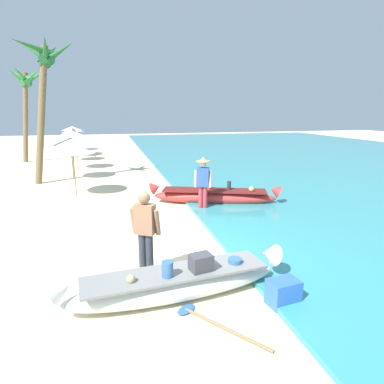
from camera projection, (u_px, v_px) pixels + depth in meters
The scene contains 15 objects.
ground_plane at pixel (181, 261), 6.95m from camera, with size 80.00×80.00×0.00m, color beige.
boat_white_foreground at pixel (177, 283), 5.49m from camera, with size 3.99×1.05×0.78m.
boat_red_midground at pixel (214, 196), 11.12m from camera, with size 4.31×2.08×0.80m.
person_vendor_hatted at pixel (203, 180), 10.21m from camera, with size 0.58×0.44×1.71m.
person_tourist_customer at pixel (145, 231), 5.97m from camera, with size 0.57×0.44×1.70m.
parasol_row_0 at pixel (72, 149), 11.91m from camera, with size 1.60×1.60×1.91m.
parasol_row_1 at pixel (71, 141), 14.88m from camera, with size 1.60×1.60×1.91m.
parasol_row_2 at pixel (76, 137), 17.52m from camera, with size 1.60×1.60×1.91m.
parasol_row_3 at pixel (72, 133), 20.34m from camera, with size 1.60×1.60×1.91m.
parasol_row_4 at pixel (73, 130), 23.03m from camera, with size 1.60×1.60×1.91m.
parasol_row_5 at pixel (72, 128), 25.76m from camera, with size 1.60×1.60×1.91m.
palm_tree_tall_inland at pixel (26, 86), 19.44m from camera, with size 2.57×2.91×5.61m.
palm_tree_leaning_seaward at pixel (43, 72), 13.37m from camera, with size 2.44×2.43×5.97m.
cooler_box at pixel (283, 293), 5.33m from camera, with size 0.50×0.35×0.44m, color blue.
paddle at pixel (210, 321), 4.91m from camera, with size 1.12×1.40×0.05m.
Camera 1 is at (-1.33, -6.26, 3.09)m, focal length 30.68 mm.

